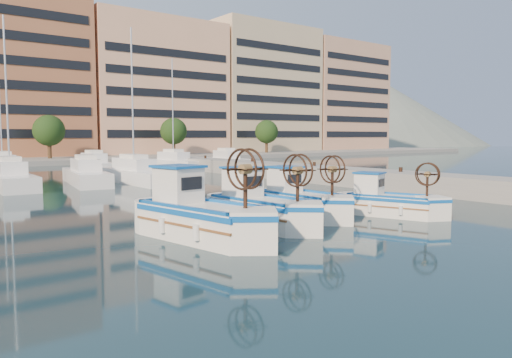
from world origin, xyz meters
name	(u,v)px	position (x,y,z in m)	size (l,w,h in m)	color
ground	(326,225)	(0.00, 0.00, 0.00)	(300.00, 300.00, 0.00)	#1B3B46
quay	(376,179)	(13.00, 8.00, 0.60)	(3.00, 60.00, 1.20)	gray
waterfront	(62,86)	(9.23, 65.04, 11.10)	(180.00, 40.00, 25.60)	gray
hill_east	(377,145)	(140.00, 110.00, 0.00)	(160.00, 160.00, 50.00)	slate
yacht_marina	(52,174)	(-2.92, 27.46, 0.53)	(40.73, 23.16, 11.50)	white
fishing_boat_a	(200,214)	(-5.37, 0.71, 0.87)	(2.82, 5.22, 3.17)	white
fishing_boat_b	(261,206)	(-2.23, 1.36, 0.80)	(2.20, 4.73, 2.91)	white
fishing_boat_c	(300,200)	(0.54, 2.08, 0.76)	(1.82, 4.44, 2.76)	white
fishing_boat_d	(388,201)	(3.88, -0.06, 0.67)	(2.71, 4.00, 2.42)	white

